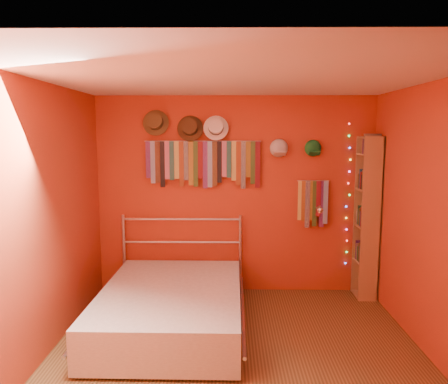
{
  "coord_description": "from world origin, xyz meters",
  "views": [
    {
      "loc": [
        -0.07,
        -3.75,
        2.04
      ],
      "look_at": [
        -0.13,
        0.9,
        1.41
      ],
      "focal_mm": 35.0,
      "sensor_mm": 36.0,
      "label": 1
    }
  ],
  "objects_px": {
    "tie_rack": "(203,161)",
    "bookshelf": "(370,217)",
    "bed": "(172,307)",
    "reading_lamp": "(319,210)"
  },
  "relations": [
    {
      "from": "tie_rack",
      "to": "bookshelf",
      "type": "xyz_separation_m",
      "value": [
        2.06,
        -0.15,
        -0.67
      ]
    },
    {
      "from": "reading_lamp",
      "to": "bookshelf",
      "type": "xyz_separation_m",
      "value": [
        0.63,
        0.03,
        -0.09
      ]
    },
    {
      "from": "tie_rack",
      "to": "reading_lamp",
      "type": "height_order",
      "value": "tie_rack"
    },
    {
      "from": "tie_rack",
      "to": "bed",
      "type": "relative_size",
      "value": 0.69
    },
    {
      "from": "reading_lamp",
      "to": "bed",
      "type": "relative_size",
      "value": 0.16
    },
    {
      "from": "bookshelf",
      "to": "bed",
      "type": "relative_size",
      "value": 0.95
    },
    {
      "from": "bookshelf",
      "to": "reading_lamp",
      "type": "bearing_deg",
      "value": -176.97
    },
    {
      "from": "tie_rack",
      "to": "bed",
      "type": "distance_m",
      "value": 1.84
    },
    {
      "from": "tie_rack",
      "to": "bookshelf",
      "type": "relative_size",
      "value": 0.72
    },
    {
      "from": "reading_lamp",
      "to": "bed",
      "type": "height_order",
      "value": "reading_lamp"
    }
  ]
}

